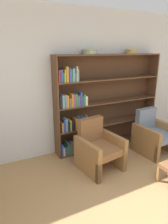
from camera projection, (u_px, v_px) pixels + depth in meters
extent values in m
cube|color=silver|center=(80.00, 83.00, 3.93)|extent=(12.00, 0.06, 2.75)
cube|color=brown|center=(56.00, 109.00, 3.65)|extent=(0.02, 0.30, 1.92)
cube|color=brown|center=(150.00, 96.00, 4.64)|extent=(0.02, 0.30, 1.92)
cube|color=brown|center=(111.00, 55.00, 3.86)|extent=(2.27, 0.30, 0.02)
cube|color=brown|center=(107.00, 143.00, 4.43)|extent=(2.27, 0.30, 0.03)
cube|color=#492F1E|center=(105.00, 100.00, 4.26)|extent=(2.27, 0.01, 1.92)
cube|color=#334CB2|center=(61.00, 149.00, 3.89)|extent=(0.03, 0.20, 0.24)
cube|color=white|center=(63.00, 150.00, 3.91)|extent=(0.03, 0.19, 0.17)
cube|color=#334CB2|center=(65.00, 150.00, 3.92)|extent=(0.02, 0.18, 0.16)
cube|color=#388C47|center=(66.00, 150.00, 3.94)|extent=(0.02, 0.19, 0.17)
cube|color=#4C756B|center=(67.00, 147.00, 3.93)|extent=(0.02, 0.19, 0.26)
cube|color=#4C756B|center=(69.00, 148.00, 3.95)|extent=(0.02, 0.18, 0.22)
cube|color=#4C756B|center=(71.00, 147.00, 3.94)|extent=(0.03, 0.13, 0.25)
cube|color=#7F6B4C|center=(73.00, 147.00, 3.95)|extent=(0.03, 0.12, 0.24)
cube|color=#334CB2|center=(74.00, 148.00, 4.01)|extent=(0.04, 0.19, 0.18)
cube|color=orange|center=(76.00, 145.00, 4.01)|extent=(0.04, 0.18, 0.28)
cube|color=#4C756B|center=(78.00, 146.00, 4.02)|extent=(0.02, 0.16, 0.24)
cube|color=#4C756B|center=(80.00, 146.00, 4.02)|extent=(0.03, 0.12, 0.25)
cube|color=brown|center=(108.00, 122.00, 4.28)|extent=(2.27, 0.30, 0.02)
cube|color=black|center=(60.00, 128.00, 3.71)|extent=(0.02, 0.12, 0.18)
cube|color=orange|center=(61.00, 127.00, 3.75)|extent=(0.03, 0.19, 0.19)
cube|color=#334CB2|center=(64.00, 125.00, 3.73)|extent=(0.03, 0.13, 0.25)
cube|color=#669EB2|center=(66.00, 125.00, 3.75)|extent=(0.04, 0.14, 0.26)
cube|color=black|center=(68.00, 126.00, 3.80)|extent=(0.04, 0.17, 0.17)
cube|color=gold|center=(70.00, 125.00, 3.80)|extent=(0.03, 0.15, 0.21)
cube|color=black|center=(71.00, 125.00, 3.82)|extent=(0.04, 0.16, 0.21)
cube|color=black|center=(73.00, 125.00, 3.85)|extent=(0.03, 0.18, 0.19)
cube|color=orange|center=(75.00, 123.00, 3.86)|extent=(0.04, 0.17, 0.23)
cube|color=white|center=(76.00, 123.00, 3.89)|extent=(0.02, 0.19, 0.21)
cube|color=#4C756B|center=(78.00, 123.00, 3.88)|extent=(0.02, 0.15, 0.25)
cube|color=#334CB2|center=(80.00, 122.00, 3.90)|extent=(0.03, 0.17, 0.25)
cube|color=orange|center=(82.00, 123.00, 3.91)|extent=(0.03, 0.15, 0.22)
cube|color=#669EB2|center=(83.00, 122.00, 3.93)|extent=(0.03, 0.16, 0.23)
cube|color=#7F6B4C|center=(85.00, 121.00, 3.93)|extent=(0.04, 0.14, 0.27)
cube|color=brown|center=(109.00, 101.00, 4.14)|extent=(2.27, 0.30, 0.02)
cube|color=black|center=(60.00, 102.00, 3.57)|extent=(0.04, 0.13, 0.25)
cube|color=#669EB2|center=(62.00, 101.00, 3.61)|extent=(0.04, 0.18, 0.24)
cube|color=#669EB2|center=(65.00, 101.00, 3.61)|extent=(0.03, 0.14, 0.24)
cube|color=orange|center=(66.00, 101.00, 3.65)|extent=(0.04, 0.19, 0.23)
cube|color=#7F6B4C|center=(69.00, 102.00, 3.66)|extent=(0.03, 0.14, 0.18)
cube|color=#7F6B4C|center=(70.00, 102.00, 3.68)|extent=(0.02, 0.16, 0.17)
cube|color=orange|center=(71.00, 100.00, 3.69)|extent=(0.04, 0.19, 0.25)
cube|color=#994C99|center=(74.00, 100.00, 3.68)|extent=(0.03, 0.12, 0.24)
cube|color=#388C47|center=(75.00, 100.00, 3.71)|extent=(0.04, 0.15, 0.24)
cube|color=#4C756B|center=(77.00, 101.00, 3.74)|extent=(0.02, 0.17, 0.19)
cube|color=#994C99|center=(79.00, 100.00, 3.73)|extent=(0.02, 0.12, 0.21)
cube|color=#334CB2|center=(80.00, 99.00, 3.74)|extent=(0.04, 0.14, 0.26)
cube|color=#4C756B|center=(81.00, 100.00, 3.79)|extent=(0.02, 0.18, 0.18)
cube|color=#388C47|center=(83.00, 100.00, 3.77)|extent=(0.03, 0.12, 0.22)
cube|color=white|center=(85.00, 100.00, 3.82)|extent=(0.04, 0.18, 0.18)
cube|color=brown|center=(110.00, 79.00, 4.00)|extent=(2.27, 0.30, 0.02)
cube|color=red|center=(58.00, 76.00, 3.46)|extent=(0.03, 0.19, 0.22)
cube|color=#334CB2|center=(60.00, 76.00, 3.47)|extent=(0.04, 0.19, 0.22)
cube|color=#388C47|center=(62.00, 77.00, 3.50)|extent=(0.02, 0.20, 0.17)
cube|color=gold|center=(64.00, 76.00, 3.47)|extent=(0.02, 0.13, 0.22)
cube|color=orange|center=(66.00, 74.00, 3.50)|extent=(0.04, 0.15, 0.27)
cube|color=#334CB2|center=(68.00, 75.00, 3.53)|extent=(0.03, 0.18, 0.24)
cube|color=#388C47|center=(70.00, 75.00, 3.54)|extent=(0.02, 0.16, 0.22)
cube|color=#669EB2|center=(72.00, 75.00, 3.57)|extent=(0.04, 0.18, 0.23)
cube|color=#4C756B|center=(74.00, 77.00, 3.58)|extent=(0.02, 0.16, 0.16)
cube|color=#B2A899|center=(76.00, 74.00, 3.58)|extent=(0.03, 0.16, 0.26)
cube|color=#669EB2|center=(77.00, 75.00, 3.60)|extent=(0.02, 0.17, 0.21)
cylinder|color=gray|center=(90.00, 52.00, 3.64)|extent=(0.26, 0.26, 0.09)
torus|color=gray|center=(90.00, 50.00, 3.63)|extent=(0.29, 0.29, 0.02)
cylinder|color=tan|center=(131.00, 52.00, 4.06)|extent=(0.20, 0.20, 0.08)
torus|color=tan|center=(131.00, 50.00, 4.05)|extent=(0.23, 0.23, 0.02)
cube|color=olive|center=(124.00, 162.00, 3.39)|extent=(0.08, 0.08, 0.34)
cube|color=olive|center=(98.00, 173.00, 3.08)|extent=(0.08, 0.08, 0.34)
cube|color=olive|center=(101.00, 148.00, 3.87)|extent=(0.08, 0.08, 0.34)
cube|color=olive|center=(77.00, 157.00, 3.55)|extent=(0.08, 0.08, 0.34)
cube|color=brown|center=(100.00, 149.00, 3.41)|extent=(0.57, 0.70, 0.12)
cube|color=brown|center=(90.00, 130.00, 3.55)|extent=(0.49, 0.19, 0.45)
cube|color=olive|center=(112.00, 149.00, 3.59)|extent=(0.18, 0.68, 0.58)
cube|color=olive|center=(87.00, 158.00, 3.28)|extent=(0.18, 0.68, 0.58)
cube|color=olive|center=(157.00, 154.00, 3.64)|extent=(0.07, 0.07, 0.34)
cube|color=olive|center=(152.00, 136.00, 4.42)|extent=(0.07, 0.07, 0.34)
cube|color=olive|center=(133.00, 142.00, 4.14)|extent=(0.07, 0.07, 0.34)
cube|color=slate|center=(155.00, 135.00, 3.97)|extent=(0.52, 0.67, 0.12)
cube|color=slate|center=(146.00, 119.00, 4.12)|extent=(0.49, 0.15, 0.45)
cube|color=olive|center=(164.00, 136.00, 4.13)|extent=(0.13, 0.68, 0.58)
cube|color=olive|center=(145.00, 142.00, 3.85)|extent=(0.13, 0.68, 0.58)
cube|color=olive|center=(158.00, 174.00, 3.14)|extent=(0.04, 0.04, 0.26)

